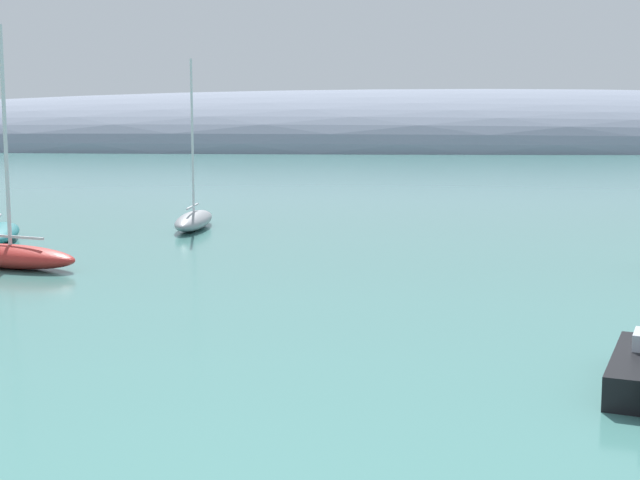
# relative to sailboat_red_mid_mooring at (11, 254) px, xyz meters

# --- Properties ---
(distant_ridge) EXTENTS (396.39, 86.51, 27.52)m
(distant_ridge) POSITION_rel_sailboat_red_mid_mooring_xyz_m (35.74, 176.44, -0.58)
(distant_ridge) COLOR gray
(distant_ridge) RESTS_ON ground
(sailboat_red_mid_mooring) EXTENTS (7.01, 4.45, 10.11)m
(sailboat_red_mid_mooring) POSITION_rel_sailboat_red_mid_mooring_xyz_m (0.00, 0.00, 0.00)
(sailboat_red_mid_mooring) COLOR red
(sailboat_red_mid_mooring) RESTS_ON water
(sailboat_grey_outer_mooring) EXTENTS (1.72, 7.35, 9.68)m
(sailboat_grey_outer_mooring) POSITION_rel_sailboat_red_mid_mooring_xyz_m (5.15, 13.96, -0.02)
(sailboat_grey_outer_mooring) COLOR gray
(sailboat_grey_outer_mooring) RESTS_ON water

